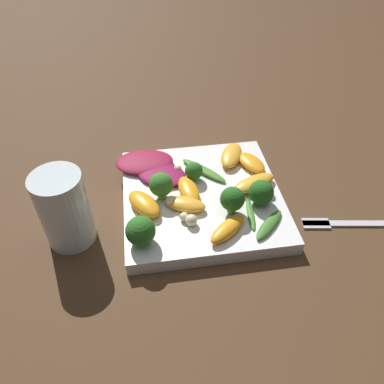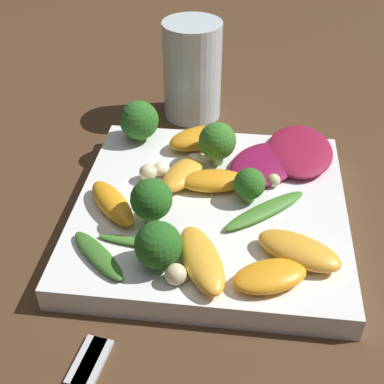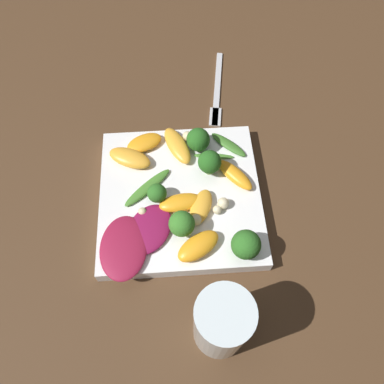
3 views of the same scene
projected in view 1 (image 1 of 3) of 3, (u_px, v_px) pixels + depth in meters
name	position (u px, v px, depth m)	size (l,w,h in m)	color
ground_plane	(202.00, 203.00, 0.61)	(2.40, 2.40, 0.00)	#4C331E
plate	(202.00, 198.00, 0.61)	(0.25, 0.25, 0.02)	white
drinking_glass	(64.00, 209.00, 0.52)	(0.07, 0.07, 0.12)	silver
fork	(350.00, 223.00, 0.58)	(0.19, 0.04, 0.01)	silver
radicchio_leaf_0	(144.00, 162.00, 0.64)	(0.10, 0.07, 0.01)	maroon
radicchio_leaf_1	(162.00, 174.00, 0.62)	(0.10, 0.09, 0.01)	maroon
orange_segment_0	(231.00, 155.00, 0.65)	(0.06, 0.08, 0.02)	#FCAD33
orange_segment_1	(186.00, 204.00, 0.57)	(0.07, 0.05, 0.02)	#FCAD33
orange_segment_2	(189.00, 190.00, 0.59)	(0.04, 0.07, 0.02)	orange
orange_segment_3	(254.00, 182.00, 0.60)	(0.08, 0.06, 0.02)	#FCAD33
orange_segment_4	(228.00, 229.00, 0.53)	(0.07, 0.06, 0.02)	orange
orange_segment_5	(251.00, 163.00, 0.64)	(0.05, 0.07, 0.01)	orange
orange_segment_6	(144.00, 204.00, 0.57)	(0.06, 0.07, 0.02)	orange
broccoli_floret_0	(232.00, 199.00, 0.55)	(0.04, 0.04, 0.05)	#7A9E51
broccoli_floret_1	(140.00, 231.00, 0.51)	(0.04, 0.04, 0.04)	#7A9E51
broccoli_floret_2	(261.00, 193.00, 0.57)	(0.04, 0.04, 0.04)	#84AD5B
broccoli_floret_3	(194.00, 171.00, 0.61)	(0.03, 0.03, 0.03)	#84AD5B
broccoli_floret_4	(161.00, 184.00, 0.57)	(0.04, 0.04, 0.05)	#84AD5B
arugula_sprig_0	(251.00, 214.00, 0.56)	(0.02, 0.07, 0.00)	#47842D
arugula_sprig_1	(269.00, 225.00, 0.54)	(0.06, 0.06, 0.01)	#3D7528
arugula_sprig_2	(204.00, 170.00, 0.63)	(0.07, 0.08, 0.01)	#47842D
macadamia_nut_0	(178.00, 169.00, 0.63)	(0.01, 0.01, 0.01)	beige
macadamia_nut_1	(268.00, 190.00, 0.59)	(0.02, 0.02, 0.02)	beige
macadamia_nut_2	(184.00, 217.00, 0.55)	(0.01, 0.01, 0.01)	beige
macadamia_nut_3	(191.00, 220.00, 0.54)	(0.02, 0.02, 0.02)	beige
macadamia_nut_4	(172.00, 201.00, 0.57)	(0.02, 0.02, 0.02)	beige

